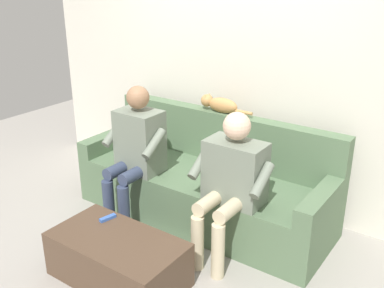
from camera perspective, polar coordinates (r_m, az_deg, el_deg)
The scene contains 8 objects.
ground_plane at distance 3.71m, azimuth -4.65°, elevation -13.50°, with size 8.00×8.00×0.00m, color gray.
back_wall at distance 4.16m, azimuth 5.95°, elevation 8.89°, with size 4.62×0.06×2.43m, color beige.
couch at distance 4.05m, azimuth 1.74°, elevation -5.26°, with size 2.31×0.82×0.91m.
coffee_table at distance 3.36m, azimuth -9.43°, elevation -14.31°, with size 0.98×0.53×0.35m.
person_left_seated at distance 3.37m, azimuth 5.01°, elevation -4.32°, with size 0.61×0.55×1.16m.
person_right_seated at distance 3.89m, azimuth -7.15°, elevation -0.33°, with size 0.54×0.52×1.21m.
cat_on_backrest at distance 4.05m, azimuth 3.50°, elevation 5.11°, with size 0.52×0.12×0.15m.
remote_blue at distance 3.49m, azimuth -10.71°, elevation -9.26°, with size 0.13×0.04×0.02m, color #3860B7.
Camera 1 is at (-1.98, 2.90, 2.13)m, focal length 41.78 mm.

